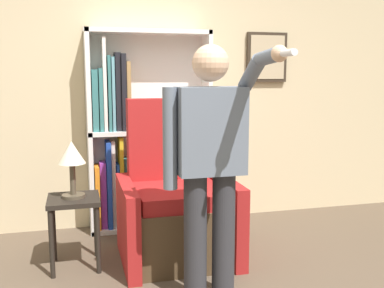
% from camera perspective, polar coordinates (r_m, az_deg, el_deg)
% --- Properties ---
extents(wall_back, '(8.00, 0.11, 2.80)m').
position_cam_1_polar(wall_back, '(4.42, -5.77, 7.84)').
color(wall_back, beige).
rests_on(wall_back, ground_plane).
extents(bookcase, '(1.16, 0.28, 1.88)m').
position_cam_1_polar(bookcase, '(4.27, -7.44, 1.04)').
color(bookcase, white).
rests_on(bookcase, ground_plane).
extents(armchair, '(0.90, 0.83, 1.28)m').
position_cam_1_polar(armchair, '(3.68, -2.07, -8.17)').
color(armchair, '#4C3823').
rests_on(armchair, ground_plane).
extents(person_standing, '(0.57, 0.78, 1.66)m').
position_cam_1_polar(person_standing, '(2.83, 2.33, -1.79)').
color(person_standing, '#2D2D33').
rests_on(person_standing, ground_plane).
extents(side_table, '(0.39, 0.39, 0.55)m').
position_cam_1_polar(side_table, '(3.58, -14.75, -8.27)').
color(side_table, black).
rests_on(side_table, ground_plane).
extents(table_lamp, '(0.20, 0.20, 0.43)m').
position_cam_1_polar(table_lamp, '(3.48, -15.02, -1.71)').
color(table_lamp, '#4C4233').
rests_on(table_lamp, side_table).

